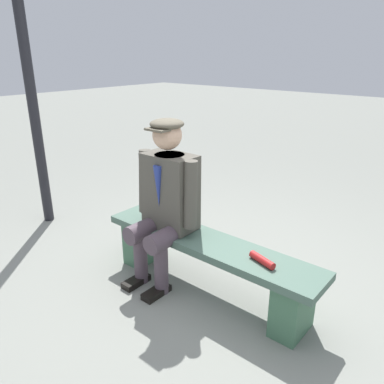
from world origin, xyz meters
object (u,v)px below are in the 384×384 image
object	(u,v)px
bench	(207,258)
rolled_magazine	(262,260)
seated_man	(166,198)
lamp_post	(21,24)

from	to	relation	value
bench	rolled_magazine	size ratio (longest dim) A/B	8.87
seated_man	lamp_post	distance (m)	2.22
bench	seated_man	xyz separation A→B (m)	(0.37, 0.05, 0.41)
seated_man	lamp_post	world-z (taller)	lamp_post
bench	rolled_magazine	world-z (taller)	rolled_magazine
seated_man	rolled_magazine	size ratio (longest dim) A/B	6.41
seated_man	rolled_magazine	bearing A→B (deg)	-177.96
rolled_magazine	lamp_post	xyz separation A→B (m)	(2.65, 0.06, 1.54)
lamp_post	bench	bearing A→B (deg)	-177.91
seated_man	rolled_magazine	xyz separation A→B (m)	(-0.85, -0.03, -0.24)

